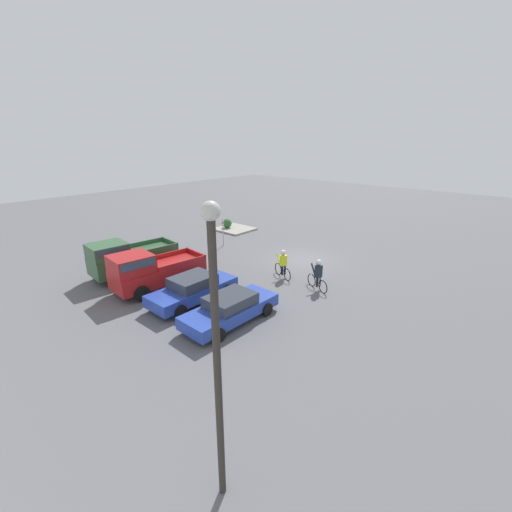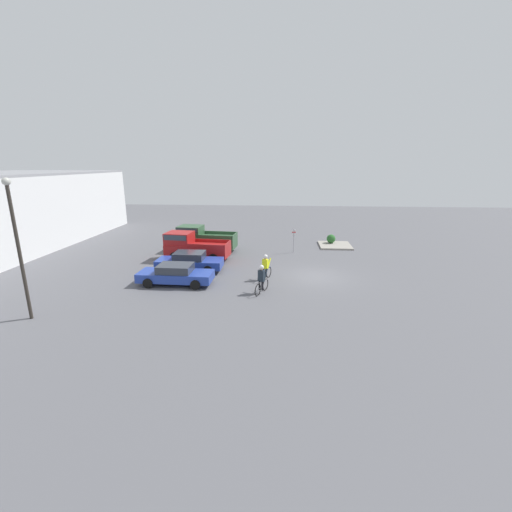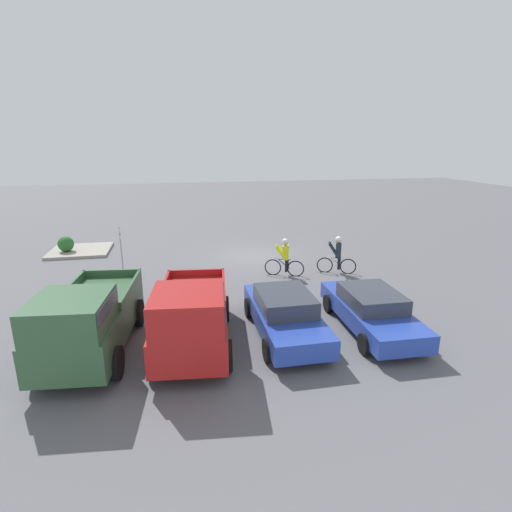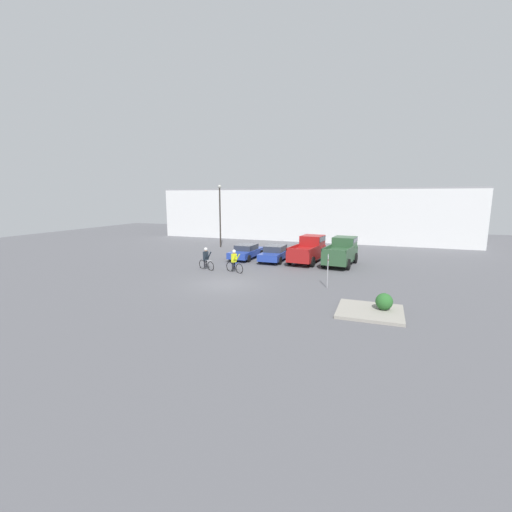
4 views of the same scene
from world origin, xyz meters
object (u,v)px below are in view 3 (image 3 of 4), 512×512
Objects in this scene: fire_lane_sign at (121,244)px; shrub at (66,244)px; sedan_1 at (285,313)px; pickup_truck_0 at (192,315)px; pickup_truck_1 at (88,319)px; cyclist_0 at (285,257)px; sedan_0 at (371,309)px; cyclist_1 at (337,254)px.

fire_lane_sign is 4.96m from shrub.
fire_lane_sign is at bearing -52.87° from sedan_1.
shrub is at bearing -47.77° from fire_lane_sign.
pickup_truck_0 reaches higher than sedan_1.
pickup_truck_1 reaches higher than fire_lane_sign.
pickup_truck_1 is at bearing 106.33° from shrub.
sedan_1 is at bearing 74.68° from cyclist_0.
sedan_0 is 2.69× the size of cyclist_1.
cyclist_0 is at bearing -141.04° from pickup_truck_1.
sedan_1 is 5.67m from cyclist_0.
pickup_truck_1 is 2.93× the size of cyclist_1.
cyclist_1 is at bearing -126.31° from sedan_1.
pickup_truck_0 is 8.57m from fire_lane_sign.
cyclist_1 is at bearing -101.57° from sedan_0.
pickup_truck_1 is 11.97m from shrub.
sedan_0 is 16.36m from shrub.
fire_lane_sign is at bearing -70.53° from pickup_truck_0.
cyclist_1 is (-1.13, -5.51, 0.23)m from sedan_0.
sedan_0 is 5.75× the size of shrub.
fire_lane_sign reaches higher than cyclist_1.
cyclist_1 is 0.83× the size of fire_lane_sign.
pickup_truck_1 reaches higher than sedan_1.
pickup_truck_0 reaches higher than sedan_0.
fire_lane_sign is at bearing -12.80° from cyclist_1.
sedan_1 is 2.64× the size of cyclist_1.
sedan_1 is 5.66× the size of shrub.
cyclist_0 is (-4.34, -6.00, -0.26)m from pickup_truck_0.
shrub is (6.15, -11.71, -0.58)m from pickup_truck_0.
sedan_0 is 2.81m from sedan_1.
pickup_truck_1 reaches higher than cyclist_0.
sedan_0 is at bearing 78.43° from cyclist_1.
sedan_0 is at bearing 103.05° from cyclist_0.
shrub is at bearing -62.28° from pickup_truck_0.
sedan_1 is 2.67× the size of cyclist_0.
sedan_0 is 11.49m from fire_lane_sign.
pickup_truck_0 is at bearing 3.83° from sedan_0.
sedan_1 is at bearing 53.69° from cyclist_1.
sedan_0 is 2.71× the size of cyclist_0.
sedan_1 is (2.80, -0.17, 0.04)m from sedan_0.
pickup_truck_0 is 6.25× the size of shrub.
cyclist_0 is (-7.14, -5.77, -0.27)m from pickup_truck_1.
fire_lane_sign reaches higher than sedan_1.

